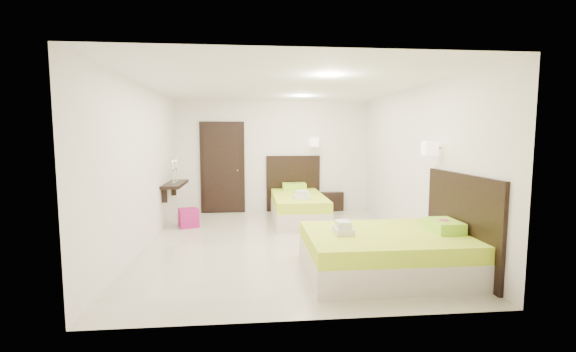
{
  "coord_description": "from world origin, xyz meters",
  "views": [
    {
      "loc": [
        -0.53,
        -6.31,
        1.8
      ],
      "look_at": [
        0.1,
        0.3,
        1.1
      ],
      "focal_mm": 24.0,
      "sensor_mm": 36.0,
      "label": 1
    }
  ],
  "objects": [
    {
      "name": "bed_single",
      "position": [
        0.46,
        1.77,
        0.32
      ],
      "size": [
        1.27,
        2.12,
        1.75
      ],
      "color": "beige",
      "rests_on": "ground"
    },
    {
      "name": "floor",
      "position": [
        0.0,
        0.0,
        0.0
      ],
      "size": [
        5.5,
        5.5,
        0.0
      ],
      "primitive_type": "plane",
      "color": "#BFB69E",
      "rests_on": "ground"
    },
    {
      "name": "ottoman",
      "position": [
        -1.78,
        1.32,
        0.18
      ],
      "size": [
        0.46,
        0.46,
        0.36
      ],
      "primitive_type": "cube",
      "rotation": [
        0.0,
        0.0,
        0.33
      ],
      "color": "#97145A",
      "rests_on": "ground"
    },
    {
      "name": "nightstand",
      "position": [
        1.38,
        2.79,
        0.22
      ],
      "size": [
        0.56,
        0.52,
        0.45
      ],
      "primitive_type": "cube",
      "rotation": [
        0.0,
        0.0,
        0.14
      ],
      "color": "black",
      "rests_on": "ground"
    },
    {
      "name": "console_shelf",
      "position": [
        -2.08,
        1.6,
        0.82
      ],
      "size": [
        0.35,
        1.2,
        0.78
      ],
      "color": "black",
      "rests_on": "ground"
    },
    {
      "name": "bed_double",
      "position": [
        1.28,
        -1.55,
        0.3
      ],
      "size": [
        2.08,
        1.77,
        1.72
      ],
      "color": "beige",
      "rests_on": "ground"
    },
    {
      "name": "door",
      "position": [
        -1.2,
        2.7,
        1.05
      ],
      "size": [
        1.02,
        0.15,
        2.14
      ],
      "color": "black",
      "rests_on": "ground"
    }
  ]
}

